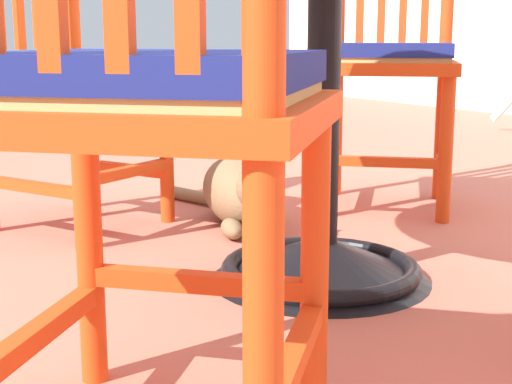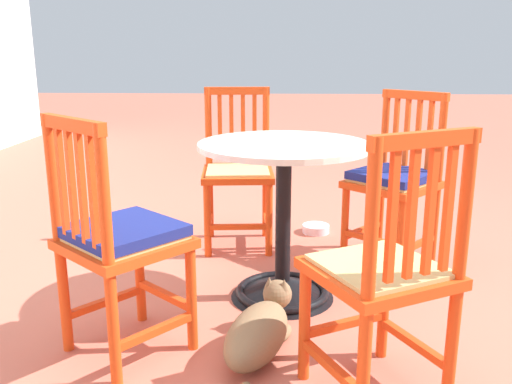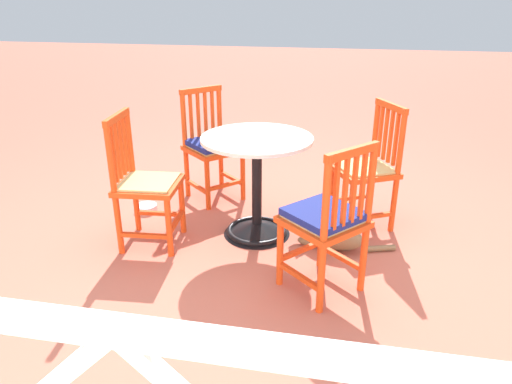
{
  "view_description": "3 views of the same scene",
  "coord_description": "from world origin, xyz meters",
  "views": [
    {
      "loc": [
        1.44,
        -0.78,
        0.52
      ],
      "look_at": [
        0.07,
        0.02,
        0.2
      ],
      "focal_mm": 52.99,
      "sensor_mm": 36.0,
      "label": 1
    },
    {
      "loc": [
        -2.27,
        0.16,
        1.13
      ],
      "look_at": [
        0.29,
        0.27,
        0.47
      ],
      "focal_mm": 39.05,
      "sensor_mm": 36.0,
      "label": 2
    },
    {
      "loc": [
        -0.43,
        3.15,
        1.63
      ],
      "look_at": [
        0.14,
        0.16,
        0.34
      ],
      "focal_mm": 33.3,
      "sensor_mm": 36.0,
      "label": 3
    }
  ],
  "objects": [
    {
      "name": "orange_chair_near_fence",
      "position": [
        -0.37,
        0.74,
        0.45
      ],
      "size": [
        0.56,
        0.56,
        0.91
      ],
      "color": "#D64214",
      "rests_on": "ground_plane"
    },
    {
      "name": "orange_chair_at_corner",
      "position": [
        0.63,
        -0.45,
        0.45
      ],
      "size": [
        0.57,
        0.57,
        0.91
      ],
      "color": "#D64214",
      "rests_on": "ground_plane"
    },
    {
      "name": "orange_chair_by_planter",
      "position": [
        0.86,
        0.4,
        0.43
      ],
      "size": [
        0.43,
        0.43,
        0.91
      ],
      "color": "#D64214",
      "rests_on": "ground_plane"
    },
    {
      "name": "tabby_cat",
      "position": [
        -0.36,
        0.22,
        0.1
      ],
      "size": [
        0.74,
        0.32,
        0.23
      ],
      "color": "brown",
      "rests_on": "ground_plane"
    },
    {
      "name": "ground_plane",
      "position": [
        0.0,
        0.0,
        0.0
      ],
      "size": [
        24.0,
        24.0,
        0.0
      ],
      "primitive_type": "plane",
      "color": "#BC604C"
    },
    {
      "name": "pet_water_bowl",
      "position": [
        1.09,
        -0.07,
        0.03
      ],
      "size": [
        0.17,
        0.17,
        0.05
      ],
      "primitive_type": "cylinder",
      "color": "silver",
      "rests_on": "ground_plane"
    },
    {
      "name": "orange_chair_tucked_in",
      "position": [
        -0.61,
        -0.18,
        0.43
      ],
      "size": [
        0.54,
        0.54,
        0.91
      ],
      "color": "#D64214",
      "rests_on": "ground_plane"
    },
    {
      "name": "cafe_table",
      "position": [
        0.14,
        0.14,
        0.28
      ],
      "size": [
        0.76,
        0.76,
        0.73
      ],
      "color": "black",
      "rests_on": "ground_plane"
    }
  ]
}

